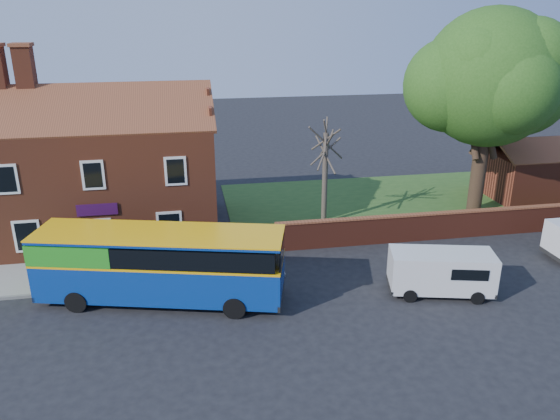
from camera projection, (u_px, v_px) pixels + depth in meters
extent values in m
plane|color=black|center=(256.00, 324.00, 22.66)|extent=(120.00, 120.00, 0.00)
cube|color=gray|center=(99.00, 274.00, 26.78)|extent=(18.00, 3.50, 0.12)
cube|color=slate|center=(94.00, 291.00, 25.17)|extent=(18.00, 0.15, 0.14)
cube|color=#426B28|center=(421.00, 202.00, 36.80)|extent=(26.00, 12.00, 0.04)
cube|color=brown|center=(106.00, 178.00, 30.97)|extent=(12.00, 8.00, 6.50)
cube|color=brown|center=(92.00, 109.00, 27.65)|extent=(12.30, 4.08, 2.16)
cube|color=brown|center=(102.00, 97.00, 31.33)|extent=(12.30, 4.08, 2.16)
cube|color=brown|center=(25.00, 68.00, 28.26)|extent=(0.90, 0.90, 2.20)
cube|color=black|center=(93.00, 175.00, 26.79)|extent=(1.10, 0.06, 1.50)
cube|color=#4C0F19|center=(101.00, 241.00, 27.99)|extent=(0.95, 0.04, 2.10)
cube|color=silver|center=(101.00, 240.00, 27.99)|extent=(1.20, 0.06, 2.30)
cube|color=#360D3A|center=(97.00, 210.00, 27.39)|extent=(2.00, 0.06, 0.60)
cube|color=maroon|center=(466.00, 224.00, 31.01)|extent=(22.00, 0.30, 1.50)
cube|color=brown|center=(467.00, 211.00, 30.73)|extent=(22.00, 0.38, 0.10)
cube|color=maroon|center=(545.00, 174.00, 37.77)|extent=(8.00, 5.00, 3.00)
cube|color=brown|center=(538.00, 141.00, 38.21)|extent=(8.20, 2.56, 1.24)
cube|color=navy|center=(162.00, 275.00, 24.09)|extent=(11.05, 5.28, 1.70)
cube|color=#FEB30D|center=(160.00, 258.00, 23.79)|extent=(11.08, 5.30, 0.10)
cube|color=black|center=(159.00, 247.00, 23.61)|extent=(10.64, 5.19, 0.85)
cube|color=green|center=(80.00, 245.00, 23.86)|extent=(4.21, 3.55, 0.91)
cube|color=navy|center=(158.00, 235.00, 23.41)|extent=(11.05, 5.28, 0.14)
cube|color=#FEB30D|center=(158.00, 233.00, 23.38)|extent=(11.10, 5.33, 0.06)
cylinder|color=black|center=(76.00, 302.00, 23.41)|extent=(1.00, 0.51, 0.96)
cylinder|color=black|center=(99.00, 275.00, 25.77)|extent=(1.00, 0.51, 0.96)
cylinder|color=black|center=(235.00, 308.00, 22.93)|extent=(1.00, 0.51, 0.96)
cylinder|color=black|center=(243.00, 280.00, 25.29)|extent=(1.00, 0.51, 0.96)
cube|color=silver|center=(441.00, 271.00, 24.69)|extent=(4.91, 2.87, 1.75)
cube|color=black|center=(489.00, 266.00, 24.48)|extent=(0.45, 1.54, 0.69)
cube|color=black|center=(490.00, 287.00, 24.84)|extent=(0.53, 1.81, 0.22)
cylinder|color=black|center=(410.00, 295.00, 24.26)|extent=(0.64, 0.36, 0.61)
cylinder|color=black|center=(404.00, 278.00, 25.87)|extent=(0.64, 0.36, 0.61)
cylinder|color=black|center=(477.00, 297.00, 24.10)|extent=(0.64, 0.36, 0.61)
cylinder|color=black|center=(467.00, 279.00, 25.71)|extent=(0.64, 0.36, 0.61)
cylinder|color=black|center=(554.00, 248.00, 29.05)|extent=(0.60, 0.22, 0.60)
cylinder|color=black|center=(478.00, 173.00, 34.10)|extent=(0.90, 0.90, 5.18)
sphere|color=#3B6D21|center=(491.00, 78.00, 32.06)|extent=(8.11, 8.11, 8.11)
sphere|color=#3B6D21|center=(521.00, 87.00, 33.10)|extent=(5.86, 5.86, 5.86)
sphere|color=#3B6D21|center=(451.00, 85.00, 32.48)|extent=(5.63, 5.63, 5.63)
cylinder|color=#4C4238|center=(325.00, 179.00, 32.25)|extent=(0.32, 0.32, 5.59)
cylinder|color=#4C4238|center=(326.00, 146.00, 31.55)|extent=(0.33, 2.73, 2.19)
cylinder|color=#4C4238|center=(326.00, 150.00, 31.62)|extent=(1.42, 2.01, 2.01)
cylinder|color=#4C4238|center=(326.00, 143.00, 31.48)|extent=(2.29, 1.05, 2.23)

